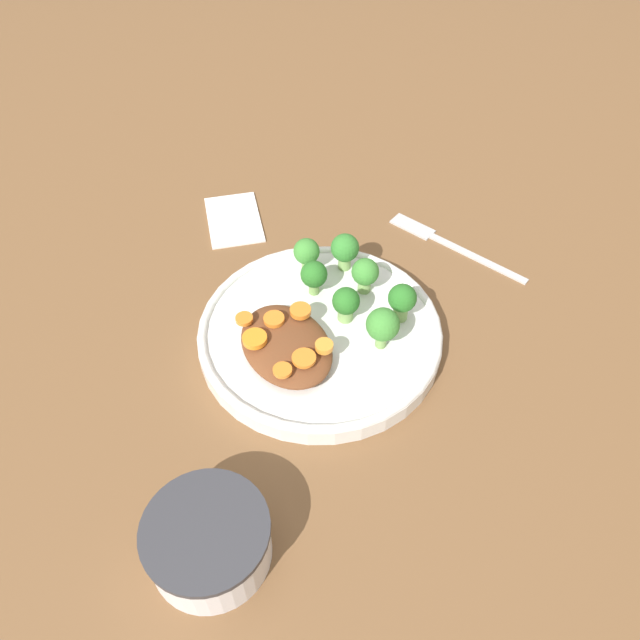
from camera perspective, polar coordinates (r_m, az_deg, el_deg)
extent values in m
plane|color=brown|center=(0.74, 0.00, -1.90)|extent=(4.00, 4.00, 0.00)
cylinder|color=silver|center=(0.73, 0.00, -1.35)|extent=(0.28, 0.28, 0.02)
torus|color=silver|center=(0.72, 0.00, -0.80)|extent=(0.28, 0.28, 0.01)
cylinder|color=silver|center=(0.59, -10.16, -19.26)|extent=(0.11, 0.11, 0.05)
cylinder|color=#333338|center=(0.57, -10.49, -18.32)|extent=(0.11, 0.11, 0.01)
cylinder|color=white|center=(0.58, -10.39, -18.60)|extent=(0.09, 0.09, 0.01)
ellipsoid|color=brown|center=(0.69, -3.10, -2.31)|extent=(0.13, 0.09, 0.02)
cylinder|color=#759E51|center=(0.70, 5.63, -1.65)|extent=(0.01, 0.01, 0.02)
sphere|color=#3D8433|center=(0.68, 5.77, -0.41)|extent=(0.04, 0.04, 0.04)
cylinder|color=#7FA85B|center=(0.73, 2.35, 0.70)|extent=(0.02, 0.02, 0.02)
sphere|color=#286B23|center=(0.71, 2.39, 1.75)|extent=(0.03, 0.03, 0.03)
cylinder|color=#7FA85B|center=(0.78, -1.22, 5.20)|extent=(0.01, 0.01, 0.02)
sphere|color=#3D8433|center=(0.77, -1.24, 6.30)|extent=(0.03, 0.03, 0.03)
cylinder|color=#7FA85B|center=(0.76, 4.08, 3.33)|extent=(0.02, 0.02, 0.02)
sphere|color=#3D8433|center=(0.75, 4.16, 4.42)|extent=(0.03, 0.03, 0.03)
cylinder|color=#759E51|center=(0.76, -0.54, 3.13)|extent=(0.01, 0.01, 0.02)
sphere|color=#286B23|center=(0.74, -0.56, 4.21)|extent=(0.03, 0.03, 0.03)
cylinder|color=#7FA85B|center=(0.79, 2.25, 5.45)|extent=(0.02, 0.02, 0.02)
sphere|color=#337A2D|center=(0.77, 2.30, 6.62)|extent=(0.04, 0.04, 0.04)
cylinder|color=#759E51|center=(0.73, 7.38, 0.85)|extent=(0.02, 0.02, 0.02)
sphere|color=#286B23|center=(0.72, 7.55, 2.01)|extent=(0.03, 0.03, 0.03)
cylinder|color=orange|center=(0.70, -6.95, 0.12)|extent=(0.02, 0.02, 0.00)
cylinder|color=orange|center=(0.70, -1.80, 0.85)|extent=(0.02, 0.02, 0.01)
cylinder|color=orange|center=(0.65, -3.45, -4.60)|extent=(0.02, 0.02, 0.00)
cylinder|color=orange|center=(0.70, -4.23, 0.08)|extent=(0.02, 0.02, 0.01)
cylinder|color=orange|center=(0.68, -6.06, -1.59)|extent=(0.03, 0.03, 0.01)
cylinder|color=orange|center=(0.67, 0.38, -2.40)|extent=(0.02, 0.02, 0.01)
cylinder|color=orange|center=(0.66, -1.48, -3.51)|extent=(0.03, 0.03, 0.00)
cube|color=#B6B6B6|center=(0.86, 14.21, 5.57)|extent=(0.14, 0.06, 0.01)
cube|color=#B6B6B6|center=(0.90, 8.47, 8.52)|extent=(0.07, 0.05, 0.01)
cube|color=white|center=(0.91, -8.13, 9.07)|extent=(0.13, 0.10, 0.01)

